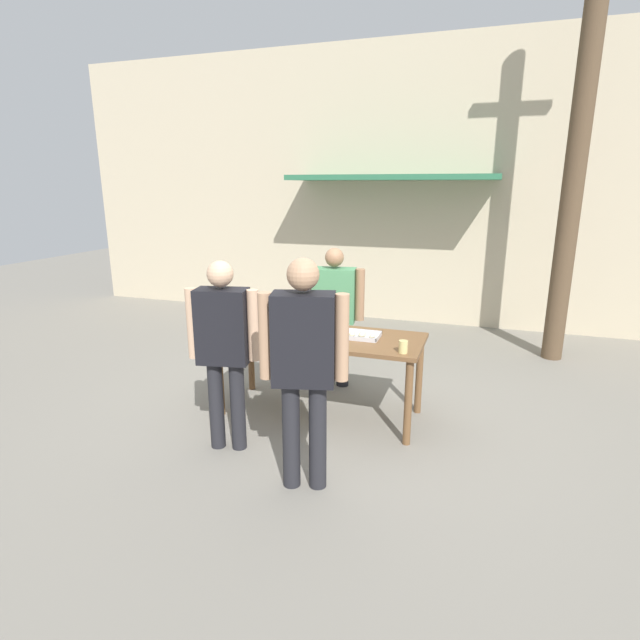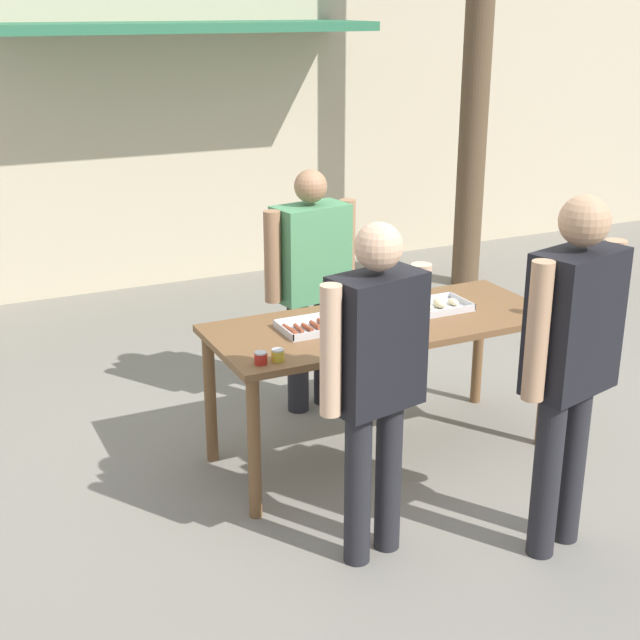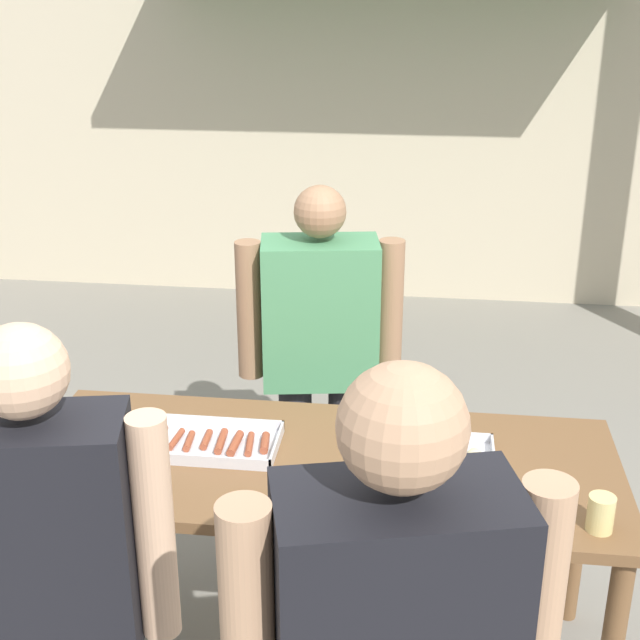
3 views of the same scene
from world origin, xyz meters
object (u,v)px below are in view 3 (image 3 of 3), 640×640
beer_cup (601,513)px  condiment_jar_mustard (34,482)px  person_server_behind_table (320,343)px  person_customer_holding_hotdog (50,583)px  food_tray_buns (427,455)px  condiment_jar_ketchup (62,484)px  food_tray_sausages (214,443)px

beer_cup → condiment_jar_mustard: bearing=-179.8°
person_server_behind_table → person_customer_holding_hotdog: (-0.46, -1.69, 0.06)m
food_tray_buns → person_server_behind_table: bearing=122.0°
condiment_jar_ketchup → person_server_behind_table: size_ratio=0.04×
food_tray_sausages → person_customer_holding_hotdog: size_ratio=0.27×
condiment_jar_mustard → person_server_behind_table: (0.79, 1.08, 0.06)m
condiment_jar_ketchup → condiment_jar_mustard: bearing=179.0°
condiment_jar_ketchup → person_customer_holding_hotdog: size_ratio=0.04×
beer_cup → person_customer_holding_hotdog: person_customer_holding_hotdog is taller
condiment_jar_ketchup → beer_cup: beer_cup is taller
condiment_jar_mustard → condiment_jar_ketchup: same height
food_tray_buns → person_server_behind_table: size_ratio=0.27×
person_server_behind_table → food_tray_buns: bearing=-67.1°
food_tray_buns → condiment_jar_mustard: 1.29m
condiment_jar_ketchup → person_server_behind_table: 1.28m
condiment_jar_ketchup → person_server_behind_table: person_server_behind_table is taller
food_tray_sausages → condiment_jar_ketchup: 0.54m
condiment_jar_mustard → beer_cup: (1.76, 0.01, 0.02)m
condiment_jar_ketchup → beer_cup: size_ratio=0.59×
food_tray_sausages → beer_cup: bearing=-15.1°
food_tray_sausages → person_server_behind_table: 0.79m
condiment_jar_ketchup → beer_cup: 1.67m
condiment_jar_mustard → person_customer_holding_hotdog: 0.71m
beer_cup → person_customer_holding_hotdog: 1.57m
food_tray_sausages → beer_cup: (1.26, -0.34, 0.04)m
condiment_jar_mustard → food_tray_sausages: bearing=34.4°
beer_cup → person_server_behind_table: (-0.97, 1.07, 0.04)m
condiment_jar_ketchup → beer_cup: (1.67, 0.01, 0.02)m
food_tray_buns → condiment_jar_ketchup: bearing=-163.3°
food_tray_buns → beer_cup: (0.52, -0.34, 0.04)m
food_tray_sausages → food_tray_buns: (0.74, -0.00, 0.01)m
condiment_jar_mustard → person_customer_holding_hotdog: person_customer_holding_hotdog is taller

